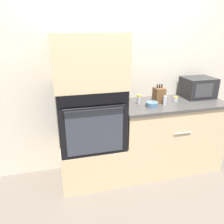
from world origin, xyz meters
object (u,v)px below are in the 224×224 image
Objects in this scene: bowl at (152,104)px; wall_oven at (90,116)px; condiment_jar_back at (176,99)px; knife_block at (159,95)px; condiment_jar_mid at (127,99)px; condiment_jar_far at (139,100)px; microwave at (198,87)px; condiment_jar_near at (165,101)px.

wall_oven is at bearing 172.50° from bowl.
condiment_jar_back is at bearing 15.83° from bowl.
knife_block is 3.64× the size of condiment_jar_mid.
condiment_jar_far is (-0.11, 0.13, 0.03)m from bowl.
knife_block is at bearing 41.34° from bowl.
condiment_jar_far is at bearing -175.02° from microwave.
condiment_jar_near is at bearing -4.64° from wall_oven.
condiment_jar_back is (-0.38, -0.10, -0.10)m from microwave.
condiment_jar_mid is (-0.37, 0.13, -0.06)m from knife_block.
condiment_jar_back is at bearing -164.71° from microwave.
condiment_jar_mid is at bearing 165.44° from condiment_jar_back.
condiment_jar_mid is at bearing 130.38° from bowl.
knife_block is 0.12m from condiment_jar_near.
bowl is 1.32× the size of condiment_jar_near.
condiment_jar_far reaches higher than condiment_jar_back.
wall_oven reaches higher than condiment_jar_mid.
knife_block is 0.39m from condiment_jar_mid.
knife_block is at bearing 2.33° from wall_oven.
microwave is at bearing 15.56° from bowl.
wall_oven is 5.07× the size of bowl.
bowl is 0.38m from condiment_jar_back.
condiment_jar_far is 0.49m from condiment_jar_back.
condiment_jar_near is at bearing -161.99° from microwave.
condiment_jar_back is at bearing -14.56° from condiment_jar_mid.
condiment_jar_near is 1.75× the size of condiment_jar_mid.
bowl is 2.30× the size of condiment_jar_mid.
bowl is at bearing -138.66° from knife_block.
condiment_jar_mid is at bearing 130.04° from condiment_jar_far.
knife_block is 0.23m from condiment_jar_back.
wall_oven is at bearing -177.67° from knife_block.
condiment_jar_back is (0.59, -0.15, 0.00)m from condiment_jar_mid.
condiment_jar_near is at bearing -20.93° from condiment_jar_far.
bowl is (-0.75, -0.21, -0.10)m from microwave.
condiment_jar_near is at bearing 7.20° from bowl.
condiment_jar_near is 1.66× the size of condiment_jar_back.
microwave reaches higher than condiment_jar_mid.
microwave is at bearing -2.95° from condiment_jar_mid.
condiment_jar_near is (0.03, -0.11, -0.04)m from knife_block.
knife_block reaches higher than condiment_jar_mid.
bowl is 0.34m from condiment_jar_mid.
microwave reaches higher than wall_oven.
condiment_jar_far is (0.61, 0.04, 0.15)m from wall_oven.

